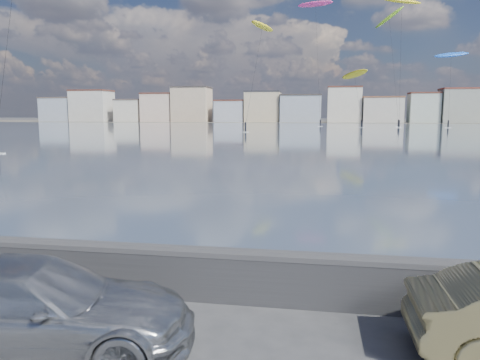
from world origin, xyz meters
name	(u,v)px	position (x,y,z in m)	size (l,w,h in m)	color
bay_water	(309,131)	(0.00, 91.50, 0.01)	(500.00, 177.00, 0.00)	#425463
far_shore_strip	(316,122)	(0.00, 200.00, 0.01)	(500.00, 60.00, 0.00)	#4C473D
seawall	(178,269)	(0.00, 2.70, 0.58)	(400.00, 0.36, 1.08)	#28282B
far_buildings	(319,107)	(1.31, 186.00, 6.03)	(240.79, 13.26, 14.60)	#9EA8B7
car_silver	(30,308)	(-1.55, 0.24, 0.72)	(2.01, 4.95, 1.44)	#AFB2B6
kitesurfer_1	(402,2)	(21.90, 124.00, 31.76)	(11.15, 10.65, 33.24)	yellow
kitesurfer_5	(451,56)	(35.73, 128.51, 18.67)	(9.34, 12.67, 20.25)	blue
kitesurfer_6	(354,75)	(10.72, 123.90, 13.70)	(8.13, 11.23, 15.49)	yellow
kitesurfer_9	(315,5)	(-0.20, 139.11, 35.15)	(10.51, 14.51, 36.69)	#E5338C
kitesurfer_11	(389,19)	(20.23, 133.56, 29.53)	(7.98, 9.97, 33.30)	#8CD826
kitesurfer_12	(262,27)	(-10.10, 94.10, 21.32)	(5.37, 16.30, 22.50)	yellow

